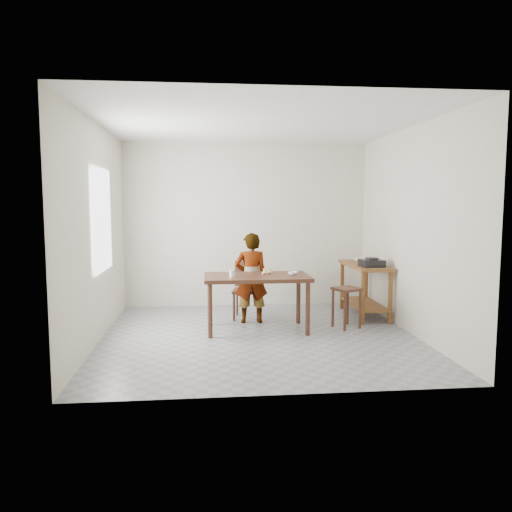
{
  "coord_description": "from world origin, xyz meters",
  "views": [
    {
      "loc": [
        -0.68,
        -6.27,
        1.72
      ],
      "look_at": [
        0.0,
        0.4,
        1.0
      ],
      "focal_mm": 35.0,
      "sensor_mm": 36.0,
      "label": 1
    }
  ],
  "objects": [
    {
      "name": "banana",
      "position": [
        0.14,
        0.38,
        0.78
      ],
      "size": [
        0.18,
        0.15,
        0.05
      ],
      "primitive_type": null,
      "rotation": [
        0.0,
        0.0,
        0.32
      ],
      "color": "#F7E75B",
      "rests_on": "dining_table"
    },
    {
      "name": "wall_back",
      "position": [
        0.0,
        2.02,
        1.35
      ],
      "size": [
        4.0,
        0.04,
        2.7
      ],
      "primitive_type": "cube",
      "color": "beige",
      "rests_on": "ground"
    },
    {
      "name": "floor",
      "position": [
        0.0,
        0.0,
        -0.02
      ],
      "size": [
        4.0,
        4.0,
        0.04
      ],
      "primitive_type": "cube",
      "color": "gray",
      "rests_on": "ground"
    },
    {
      "name": "wall_right",
      "position": [
        2.02,
        0.0,
        1.35
      ],
      "size": [
        0.04,
        4.0,
        2.7
      ],
      "primitive_type": "cube",
      "color": "beige",
      "rests_on": "ground"
    },
    {
      "name": "child",
      "position": [
        -0.04,
        0.75,
        0.65
      ],
      "size": [
        0.48,
        0.32,
        1.29
      ],
      "primitive_type": "imported",
      "rotation": [
        0.0,
        0.0,
        3.13
      ],
      "color": "white",
      "rests_on": "floor"
    },
    {
      "name": "window_pane",
      "position": [
        -1.97,
        0.2,
        1.5
      ],
      "size": [
        0.02,
        1.1,
        1.3
      ],
      "primitive_type": "cube",
      "color": "white",
      "rests_on": "wall_left"
    },
    {
      "name": "wall_left",
      "position": [
        -2.02,
        0.0,
        1.35
      ],
      "size": [
        0.04,
        4.0,
        2.7
      ],
      "primitive_type": "cube",
      "color": "beige",
      "rests_on": "ground"
    },
    {
      "name": "stool",
      "position": [
        1.24,
        0.31,
        0.28
      ],
      "size": [
        0.42,
        0.42,
        0.56
      ],
      "primitive_type": null,
      "rotation": [
        0.0,
        0.0,
        0.41
      ],
      "color": "#3F2317",
      "rests_on": "floor"
    },
    {
      "name": "small_bowl",
      "position": [
        0.49,
        0.3,
        0.77
      ],
      "size": [
        0.15,
        0.15,
        0.04
      ],
      "primitive_type": "imported",
      "rotation": [
        0.0,
        0.0,
        0.1
      ],
      "color": "white",
      "rests_on": "dining_table"
    },
    {
      "name": "prep_counter",
      "position": [
        1.72,
        1.0,
        0.4
      ],
      "size": [
        0.5,
        1.2,
        0.8
      ],
      "primitive_type": null,
      "color": "brown",
      "rests_on": "floor"
    },
    {
      "name": "serving_bowl",
      "position": [
        1.71,
        1.25,
        0.83
      ],
      "size": [
        0.25,
        0.25,
        0.05
      ],
      "primitive_type": "imported",
      "rotation": [
        0.0,
        0.0,
        0.2
      ],
      "color": "white",
      "rests_on": "prep_counter"
    },
    {
      "name": "gas_burner",
      "position": [
        1.7,
        0.66,
        0.85
      ],
      "size": [
        0.33,
        0.33,
        0.1
      ],
      "primitive_type": "cube",
      "rotation": [
        0.0,
        0.0,
        0.07
      ],
      "color": "black",
      "rests_on": "prep_counter"
    },
    {
      "name": "ceiling",
      "position": [
        0.0,
        0.0,
        2.72
      ],
      "size": [
        4.0,
        4.0,
        0.04
      ],
      "primitive_type": "cube",
      "color": "white",
      "rests_on": "wall_back"
    },
    {
      "name": "glass_tumbler",
      "position": [
        -0.34,
        0.16,
        0.8
      ],
      "size": [
        0.09,
        0.09,
        0.1
      ],
      "primitive_type": "cylinder",
      "rotation": [
        0.0,
        0.0,
        0.25
      ],
      "color": "silver",
      "rests_on": "dining_table"
    },
    {
      "name": "dining_table",
      "position": [
        0.0,
        0.3,
        0.38
      ],
      "size": [
        1.4,
        0.8,
        0.75
      ],
      "primitive_type": null,
      "color": "#3F2317",
      "rests_on": "floor"
    },
    {
      "name": "dining_chair",
      "position": [
        -0.07,
        1.0,
        0.42
      ],
      "size": [
        0.48,
        0.48,
        0.84
      ],
      "primitive_type": null,
      "rotation": [
        0.0,
        0.0,
        -0.2
      ],
      "color": "#3F2317",
      "rests_on": "floor"
    },
    {
      "name": "wall_front",
      "position": [
        0.0,
        -2.02,
        1.35
      ],
      "size": [
        4.0,
        0.04,
        2.7
      ],
      "primitive_type": "cube",
      "color": "beige",
      "rests_on": "ground"
    }
  ]
}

